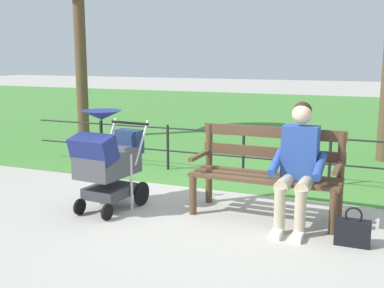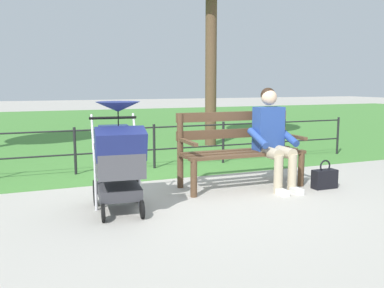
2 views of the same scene
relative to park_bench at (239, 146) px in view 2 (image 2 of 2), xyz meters
The scene contains 7 objects.
ground_plane 0.89m from the park_bench, ahead, with size 60.00×60.00×0.00m, color #ADA89E.
grass_lawn 8.73m from the park_bench, 85.36° to the right, with size 40.00×16.00×0.01m, color #478438.
park_bench is the anchor object (origin of this frame).
person_on_bench 0.45m from the park_bench, 148.51° to the left, with size 0.54×0.74×1.28m.
stroller 1.78m from the park_bench, 18.04° to the left, with size 0.58×0.93×1.15m.
handbag 1.16m from the park_bench, 150.08° to the left, with size 0.32×0.14×0.37m.
park_fence 1.54m from the park_bench, 73.49° to the right, with size 7.24×0.04×0.70m.
Camera 2 is at (1.84, 4.59, 1.33)m, focal length 38.76 mm.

